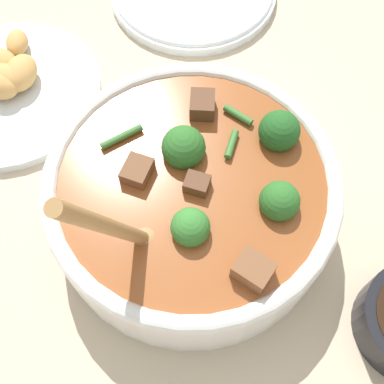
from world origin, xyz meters
The scene contains 3 objects.
ground_plane centered at (0.00, 0.00, 0.00)m, with size 4.00×4.00×0.00m, color #C6B293.
stew_bowl centered at (0.00, 0.00, 0.05)m, with size 0.28×0.28×0.23m.
food_plate centered at (0.11, -0.25, 0.01)m, with size 0.22×0.22×0.05m.
Camera 1 is at (0.11, 0.19, 0.47)m, focal length 45.00 mm.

